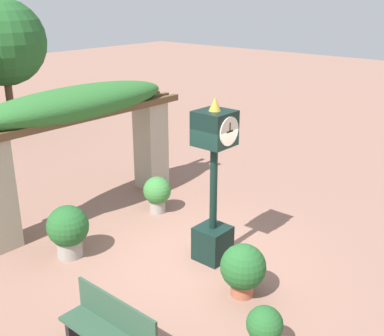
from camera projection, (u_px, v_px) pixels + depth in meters
ground_plane at (193, 259)px, 8.89m from camera, size 60.00×60.00×0.00m
pedestal_clock at (214, 184)px, 8.42m from camera, size 0.60×0.64×3.03m
pergola at (80, 122)px, 10.10m from camera, size 5.34×1.22×2.84m
potted_plant_near_left at (264, 329)px, 6.49m from camera, size 0.50×0.50×0.70m
potted_plant_near_right at (68, 229)px, 8.83m from camera, size 0.77×0.77×1.00m
potted_plant_far_left at (157, 192)px, 10.66m from camera, size 0.62×0.62×0.83m
potted_plant_far_right at (243, 268)px, 7.69m from camera, size 0.74×0.74×0.89m
park_bench at (109, 331)px, 6.34m from camera, size 0.42×1.52×0.89m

